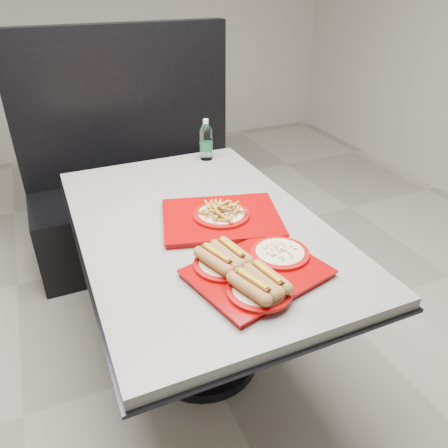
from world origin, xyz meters
name	(u,v)px	position (x,y,z in m)	size (l,w,h in m)	color
ground	(203,357)	(0.00, 0.00, 0.00)	(6.00, 6.00, 0.00)	#9B958B
diner_table	(200,257)	(0.00, 0.00, 0.58)	(0.92, 1.42, 0.75)	black
booth_bench	(139,190)	(0.00, 1.09, 0.40)	(1.30, 0.57, 1.35)	black
tray_near	(253,269)	(0.03, -0.41, 0.78)	(0.47, 0.41, 0.09)	#8C0305
tray_far	(221,216)	(0.08, -0.03, 0.78)	(0.53, 0.46, 0.09)	#8C0305
water_bottle	(206,142)	(0.27, 0.60, 0.84)	(0.07, 0.07, 0.21)	silver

